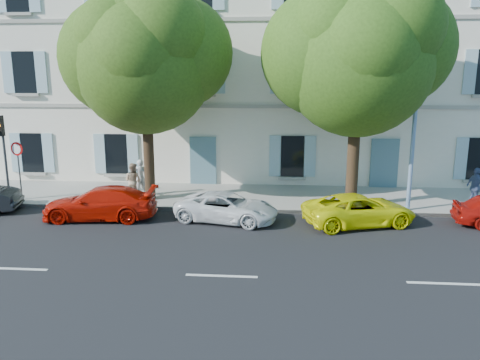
# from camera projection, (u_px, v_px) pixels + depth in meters

# --- Properties ---
(ground) EXTENTS (90.00, 90.00, 0.00)m
(ground) POSITION_uv_depth(u_px,v_px,m) (235.00, 230.00, 16.81)
(ground) COLOR black
(sidewalk) EXTENTS (36.00, 4.50, 0.15)m
(sidewalk) POSITION_uv_depth(u_px,v_px,m) (244.00, 197.00, 21.12)
(sidewalk) COLOR #A09E96
(sidewalk) RESTS_ON ground
(kerb) EXTENTS (36.00, 0.16, 0.16)m
(kerb) POSITION_uv_depth(u_px,v_px,m) (240.00, 210.00, 19.01)
(kerb) COLOR #9E998E
(kerb) RESTS_ON ground
(building) EXTENTS (28.00, 7.00, 12.00)m
(building) POSITION_uv_depth(u_px,v_px,m) (252.00, 65.00, 25.44)
(building) COLOR white
(building) RESTS_ON ground
(car_red_coupe) EXTENTS (4.44, 2.08, 1.25)m
(car_red_coupe) POSITION_uv_depth(u_px,v_px,m) (100.00, 203.00, 18.00)
(car_red_coupe) COLOR #BE1405
(car_red_coupe) RESTS_ON ground
(car_white_coupe) EXTENTS (4.19, 2.59, 1.08)m
(car_white_coupe) POSITION_uv_depth(u_px,v_px,m) (227.00, 207.00, 17.74)
(car_white_coupe) COLOR white
(car_white_coupe) RESTS_ON ground
(car_yellow_supercar) EXTENTS (4.52, 3.05, 1.15)m
(car_yellow_supercar) POSITION_uv_depth(u_px,v_px,m) (359.00, 210.00, 17.28)
(car_yellow_supercar) COLOR #EFED0A
(car_yellow_supercar) RESTS_ON ground
(tree_left) EXTENTS (5.71, 5.71, 8.84)m
(tree_left) POSITION_uv_depth(u_px,v_px,m) (145.00, 65.00, 19.27)
(tree_left) COLOR #3A2819
(tree_left) RESTS_ON sidewalk
(tree_right) EXTENTS (5.87, 5.87, 9.04)m
(tree_right) POSITION_uv_depth(u_px,v_px,m) (358.00, 62.00, 18.10)
(tree_right) COLOR #3A2819
(tree_right) RESTS_ON sidewalk
(traffic_light) EXTENTS (0.29, 0.41, 3.67)m
(traffic_light) POSITION_uv_depth(u_px,v_px,m) (2.00, 140.00, 19.63)
(traffic_light) COLOR #383A3D
(traffic_light) RESTS_ON sidewalk
(road_sign) EXTENTS (0.58, 0.15, 2.52)m
(road_sign) POSITION_uv_depth(u_px,v_px,m) (18.00, 158.00, 20.02)
(road_sign) COLOR #383A3D
(road_sign) RESTS_ON sidewalk
(street_lamp) EXTENTS (0.26, 1.75, 8.25)m
(street_lamp) POSITION_uv_depth(u_px,v_px,m) (418.00, 92.00, 17.64)
(street_lamp) COLOR #7293BF
(street_lamp) RESTS_ON sidewalk
(pedestrian_a) EXTENTS (0.71, 0.64, 1.64)m
(pedestrian_a) POSITION_uv_depth(u_px,v_px,m) (140.00, 177.00, 20.97)
(pedestrian_a) COLOR silver
(pedestrian_a) RESTS_ON sidewalk
(pedestrian_b) EXTENTS (0.91, 0.80, 1.59)m
(pedestrian_b) POSITION_uv_depth(u_px,v_px,m) (133.00, 181.00, 20.39)
(pedestrian_b) COLOR tan
(pedestrian_b) RESTS_ON sidewalk
(pedestrian_c) EXTENTS (0.68, 1.03, 1.62)m
(pedestrian_c) POSITION_uv_depth(u_px,v_px,m) (476.00, 187.00, 19.13)
(pedestrian_c) COLOR #4A5C88
(pedestrian_c) RESTS_ON sidewalk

